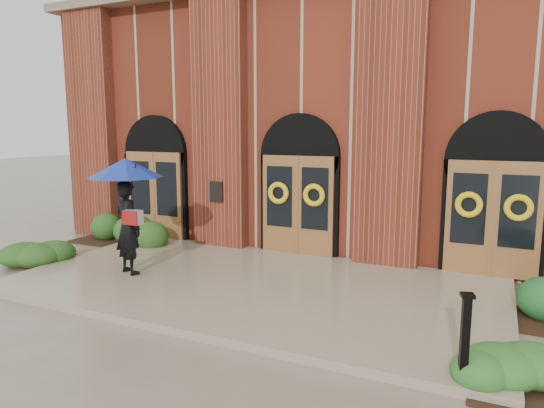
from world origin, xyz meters
The scene contains 8 objects.
ground centered at (0.00, 0.00, 0.00)m, with size 90.00×90.00×0.00m, color gray.
landing centered at (0.00, 0.15, 0.07)m, with size 10.00×5.30×0.15m, color gray.
church_building centered at (0.00, 8.78, 3.50)m, with size 16.20×12.53×7.00m.
man_with_umbrella centered at (-2.72, -0.45, 1.93)m, with size 2.03×2.03×2.54m.
metal_post centered at (4.30, -2.35, 0.77)m, with size 0.20×0.20×1.17m.
hedge_wall_left centered at (-5.20, 2.20, 0.39)m, with size 3.02×1.21×0.77m, color #264B19.
hedge_front_left centered at (-5.12, -0.21, 0.27)m, with size 1.53×1.31×0.54m, color #264B19.
hedge_front_right centered at (5.10, -1.97, 0.23)m, with size 1.33×1.14×0.47m, color #2B5F22.
Camera 1 is at (4.53, -8.52, 3.33)m, focal length 32.00 mm.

